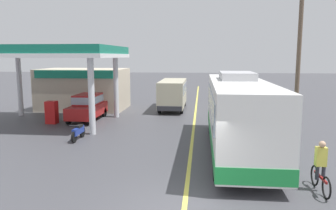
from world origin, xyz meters
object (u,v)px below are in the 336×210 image
(cyclist_on_shoulder, at_px, (321,169))
(pedestrian_near_pump, at_px, (85,107))
(minibus_opposing_lane, at_px, (173,92))
(motorcycle_parked_forecourt, at_px, (78,132))
(car_at_pump, at_px, (88,106))
(coach_bus_main, at_px, (238,115))

(cyclist_on_shoulder, distance_m, pedestrian_near_pump, 16.27)
(minibus_opposing_lane, xyz_separation_m, motorcycle_parked_forecourt, (-4.15, -10.72, -1.03))
(car_at_pump, bearing_deg, minibus_opposing_lane, 43.89)
(car_at_pump, xyz_separation_m, motorcycle_parked_forecourt, (1.38, -5.40, -0.57))
(car_at_pump, distance_m, pedestrian_near_pump, 0.26)
(minibus_opposing_lane, relative_size, motorcycle_parked_forecourt, 3.41)
(car_at_pump, bearing_deg, coach_bus_main, -34.68)
(coach_bus_main, relative_size, cyclist_on_shoulder, 6.07)
(car_at_pump, bearing_deg, motorcycle_parked_forecourt, -75.72)
(coach_bus_main, distance_m, cyclist_on_shoulder, 5.12)
(minibus_opposing_lane, relative_size, pedestrian_near_pump, 3.69)
(cyclist_on_shoulder, bearing_deg, motorcycle_parked_forecourt, 151.22)
(car_at_pump, distance_m, cyclist_on_shoulder, 16.31)
(coach_bus_main, xyz_separation_m, car_at_pump, (-9.63, 6.67, -0.71))
(coach_bus_main, distance_m, car_at_pump, 11.74)
(car_at_pump, xyz_separation_m, minibus_opposing_lane, (5.53, 5.32, 0.46))
(cyclist_on_shoulder, height_order, pedestrian_near_pump, cyclist_on_shoulder)
(minibus_opposing_lane, height_order, pedestrian_near_pump, minibus_opposing_lane)
(cyclist_on_shoulder, xyz_separation_m, motorcycle_parked_forecourt, (-10.50, 5.77, -0.34))
(coach_bus_main, xyz_separation_m, motorcycle_parked_forecourt, (-8.26, 1.26, -1.28))
(minibus_opposing_lane, distance_m, motorcycle_parked_forecourt, 11.54)
(coach_bus_main, bearing_deg, pedestrian_near_pump, 146.53)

